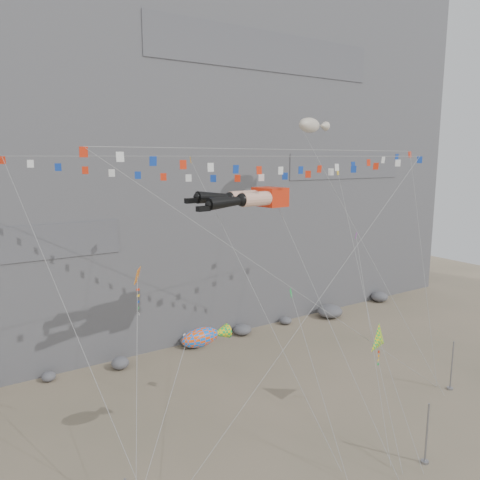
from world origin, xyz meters
The scene contains 16 objects.
ground centered at (0.00, 0.00, 0.00)m, with size 120.00×120.00×0.00m, color gray.
cliff centered at (0.00, 32.00, 25.00)m, with size 80.00×28.00×50.00m, color slate.
talus_boulders centered at (0.00, 17.00, 0.60)m, with size 60.00×3.00×1.20m, color slate, non-canonical shape.
anchor_pole_center centered at (3.79, -7.56, 2.03)m, with size 0.12×0.12×4.06m, color gray.
anchor_pole_right centered at (13.87, -2.69, 2.11)m, with size 0.12×0.12×4.22m, color gray.
legs_kite centered at (-1.15, 5.33, 16.05)m, with size 8.27×14.73×20.84m.
flag_banner_upper centered at (-1.88, 7.32, 19.14)m, with size 29.27×17.32×24.41m.
flag_banner_lower centered at (0.98, 2.89, 19.60)m, with size 29.87×6.29×23.62m.
harlequin_kite centered at (-10.70, 3.22, 11.87)m, with size 4.33×8.22×14.21m.
fish_windsock centered at (-7.73, 0.72, 8.09)m, with size 9.23×6.12×12.07m.
delta_kite centered at (5.66, -1.96, 5.89)m, with size 4.27×6.96×9.09m.
blimp_windsock centered at (10.08, 11.46, 22.08)m, with size 4.67×16.19×26.60m.
small_kite_a centered at (-3.81, 8.95, 18.50)m, with size 3.20×15.26×23.99m.
small_kite_b centered at (8.84, 3.69, 12.29)m, with size 8.00×11.24×17.95m.
small_kite_c centered at (-0.19, 1.14, 9.50)m, with size 2.16×8.15×12.20m.
small_kite_d centered at (9.62, 6.80, 17.30)m, with size 8.75×15.34×24.43m.
Camera 1 is at (-20.50, -23.65, 19.06)m, focal length 35.00 mm.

